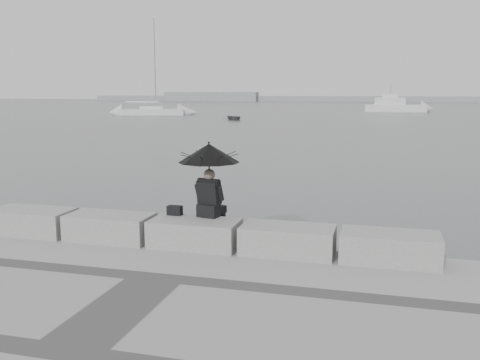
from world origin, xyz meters
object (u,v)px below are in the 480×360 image
(motor_cruiser, at_px, (396,106))
(dinghy, at_px, (234,117))
(seated_person, at_px, (209,163))
(sailboat_left, at_px, (152,111))

(motor_cruiser, distance_m, dinghy, 34.48)
(seated_person, bearing_deg, sailboat_left, 126.68)
(motor_cruiser, bearing_deg, sailboat_left, -145.09)
(seated_person, height_order, sailboat_left, sailboat_left)
(sailboat_left, bearing_deg, dinghy, -47.91)
(sailboat_left, height_order, motor_cruiser, sailboat_left)
(seated_person, distance_m, motor_cruiser, 78.99)
(sailboat_left, relative_size, motor_cruiser, 1.38)
(motor_cruiser, bearing_deg, seated_person, -90.75)
(sailboat_left, height_order, dinghy, sailboat_left)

